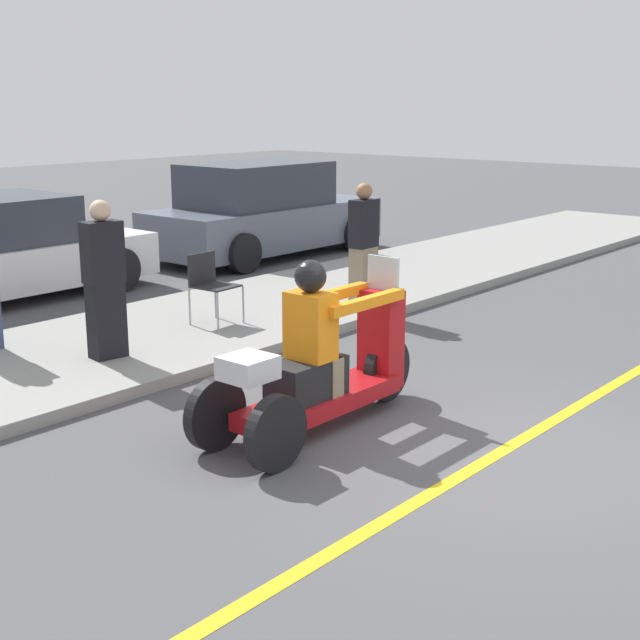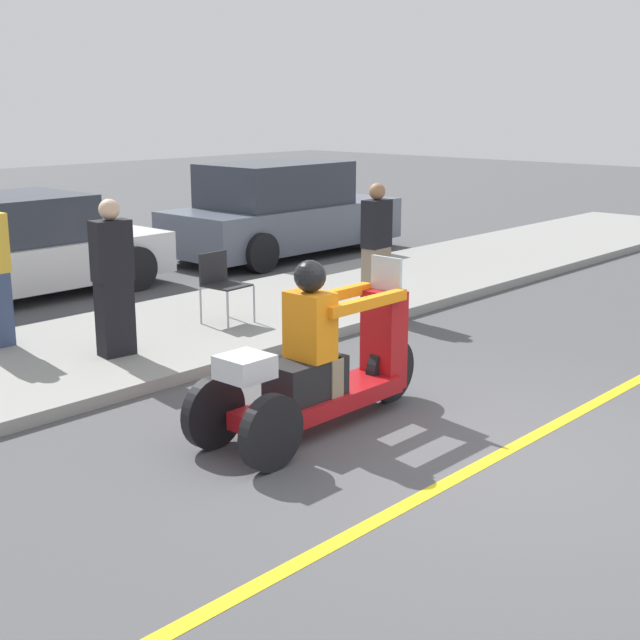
# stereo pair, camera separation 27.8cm
# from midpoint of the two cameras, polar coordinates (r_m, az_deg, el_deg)

# --- Properties ---
(ground_plane) EXTENTS (60.00, 60.00, 0.00)m
(ground_plane) POSITION_cam_midpoint_polar(r_m,az_deg,el_deg) (7.08, 10.14, -8.48)
(ground_plane) COLOR #4C4C4F
(lane_stripe) EXTENTS (24.00, 0.12, 0.01)m
(lane_stripe) POSITION_cam_midpoint_polar(r_m,az_deg,el_deg) (6.73, 8.20, -9.62)
(lane_stripe) COLOR gold
(lane_stripe) RESTS_ON ground
(sidewalk_strip) EXTENTS (28.00, 2.80, 0.12)m
(sidewalk_strip) POSITION_cam_midpoint_polar(r_m,az_deg,el_deg) (10.03, -13.13, -1.54)
(sidewalk_strip) COLOR gray
(sidewalk_strip) RESTS_ON ground
(motorcycle_trike) EXTENTS (2.41, 0.75, 1.44)m
(motorcycle_trike) POSITION_cam_midpoint_polar(r_m,az_deg,el_deg) (7.35, -1.06, -3.17)
(motorcycle_trike) COLOR black
(motorcycle_trike) RESTS_ON ground
(spectator_mid_group) EXTENTS (0.41, 0.27, 1.60)m
(spectator_mid_group) POSITION_cam_midpoint_polar(r_m,az_deg,el_deg) (9.20, -14.48, 2.32)
(spectator_mid_group) COLOR black
(spectator_mid_group) RESTS_ON sidewalk_strip
(spectator_near_curb) EXTENTS (0.38, 0.24, 1.55)m
(spectator_near_curb) POSITION_cam_midpoint_polar(r_m,az_deg,el_deg) (11.19, 2.09, 4.66)
(spectator_near_curb) COLOR gray
(spectator_near_curb) RESTS_ON sidewalk_strip
(folding_chair_curbside) EXTENTS (0.49, 0.49, 0.82)m
(folding_chair_curbside) POSITION_cam_midpoint_polar(r_m,az_deg,el_deg) (10.46, -7.84, 2.51)
(folding_chair_curbside) COLOR #A5A8AD
(folding_chair_curbside) RESTS_ON sidewalk_strip
(parked_car_lot_left) EXTENTS (4.40, 1.97, 1.63)m
(parked_car_lot_left) POSITION_cam_midpoint_polar(r_m,az_deg,el_deg) (15.60, -4.22, 6.86)
(parked_car_lot_left) COLOR slate
(parked_car_lot_left) RESTS_ON ground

